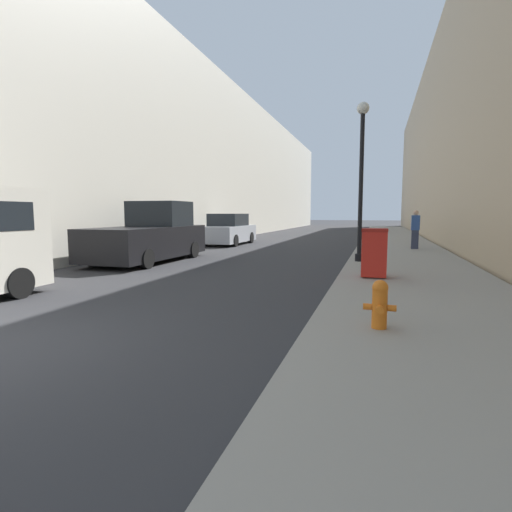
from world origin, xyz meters
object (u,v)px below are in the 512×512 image
object	(u,v)px
lamppost	(361,168)
pedestrian_on_sidewalk	(415,229)
pickup_truck	(150,236)
parked_sedan_near	(229,230)
fire_hydrant	(380,303)
trash_bin	(374,252)

from	to	relation	value
lamppost	pedestrian_on_sidewalk	xyz separation A→B (m)	(2.21, 5.59, -2.23)
pickup_truck	pedestrian_on_sidewalk	bearing A→B (deg)	34.56
parked_sedan_near	pickup_truck	bearing A→B (deg)	-89.51
lamppost	pickup_truck	size ratio (longest dim) A/B	0.97
lamppost	pickup_truck	bearing A→B (deg)	-172.12
fire_hydrant	trash_bin	xyz separation A→B (m)	(-0.13, 4.68, 0.27)
pickup_truck	parked_sedan_near	size ratio (longest dim) A/B	1.18
trash_bin	pickup_truck	xyz separation A→B (m)	(-7.91, 2.36, 0.14)
trash_bin	parked_sedan_near	distance (m)	13.26
trash_bin	parked_sedan_near	xyz separation A→B (m)	(-7.98, 10.59, 0.02)
pickup_truck	parked_sedan_near	distance (m)	8.23
pedestrian_on_sidewalk	trash_bin	bearing A→B (deg)	-100.66
lamppost	trash_bin	bearing A→B (deg)	-81.34
trash_bin	pickup_truck	distance (m)	8.26
lamppost	parked_sedan_near	distance (m)	10.66
fire_hydrant	pedestrian_on_sidewalk	size ratio (longest dim) A/B	0.39
fire_hydrant	lamppost	world-z (taller)	lamppost
parked_sedan_near	pedestrian_on_sidewalk	size ratio (longest dim) A/B	2.60
lamppost	parked_sedan_near	bearing A→B (deg)	136.01
trash_bin	lamppost	xyz separation A→B (m)	(-0.52, 3.39, 2.48)
trash_bin	pickup_truck	size ratio (longest dim) A/B	0.23
lamppost	fire_hydrant	bearing A→B (deg)	-85.45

